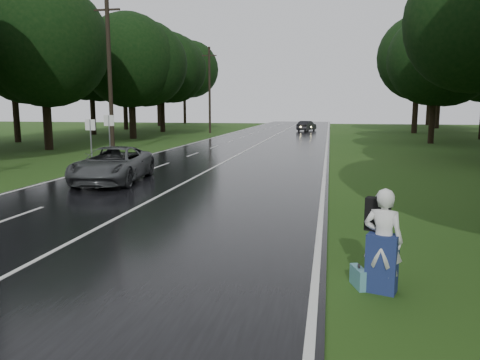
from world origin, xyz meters
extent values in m
plane|color=#254514|center=(0.00, 0.00, 0.00)|extent=(160.00, 160.00, 0.00)
cube|color=black|center=(0.00, 20.00, 0.02)|extent=(12.00, 140.00, 0.04)
cube|color=silver|center=(0.00, 20.00, 0.04)|extent=(0.12, 140.00, 0.01)
imported|color=#414445|center=(-3.09, 8.45, 0.78)|extent=(3.10, 5.60, 1.48)
imported|color=black|center=(2.99, 52.05, 0.70)|extent=(2.50, 4.23, 1.32)
imported|color=silver|center=(6.95, -1.69, 0.93)|extent=(0.78, 0.63, 1.86)
cube|color=navy|center=(6.95, -1.69, 0.52)|extent=(0.60, 0.49, 1.04)
cube|color=black|center=(6.87, -1.43, 1.34)|extent=(0.47, 0.34, 0.59)
cube|color=teal|center=(6.57, -1.56, 0.18)|extent=(0.30, 0.54, 0.37)
camera|label=1|loc=(5.98, -9.80, 3.24)|focal=34.67mm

